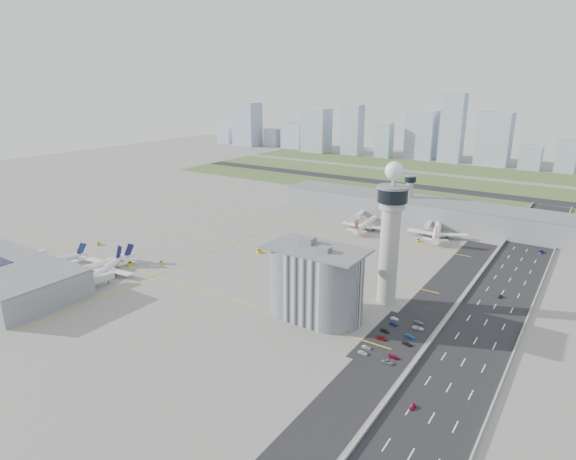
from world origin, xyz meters
The scene contains 63 objects.
ground centered at (0.00, 0.00, 0.00)m, with size 1000.00×1000.00×0.00m, color gray.
grass_strip_0 centered at (-20.00, 225.00, 0.04)m, with size 480.00×50.00×0.08m, color #415628.
grass_strip_1 centered at (-20.00, 300.00, 0.04)m, with size 480.00×60.00×0.08m, color #4D6B32.
grass_strip_2 centered at (-20.00, 380.00, 0.04)m, with size 480.00×70.00×0.08m, color #415628.
runway centered at (-20.00, 262.00, 0.06)m, with size 480.00×22.00×0.10m, color black.
highway centered at (115.00, 0.00, 0.05)m, with size 28.00×500.00×0.10m, color black.
barrier_left centered at (101.00, 0.00, 0.60)m, with size 0.60×500.00×1.20m, color #9E9E99.
barrier_right centered at (129.00, 0.00, 0.60)m, with size 0.60×500.00×1.20m, color #9E9E99.
landside_road centered at (90.00, -10.00, 0.04)m, with size 18.00×260.00×0.08m, color black.
parking_lot centered at (88.00, -22.00, 0.05)m, with size 20.00×44.00×0.10m, color black.
taxiway_line_h_0 centered at (-40.00, -30.00, 0.01)m, with size 260.00×0.60×0.01m, color yellow.
taxiway_line_h_1 centered at (-40.00, 30.00, 0.01)m, with size 260.00×0.60×0.01m, color yellow.
taxiway_line_h_2 centered at (-40.00, 90.00, 0.01)m, with size 260.00×0.60×0.01m, color yellow.
taxiway_line_v centered at (-40.00, 30.00, 0.01)m, with size 0.60×260.00×0.01m, color yellow.
control_tower centered at (72.00, 8.00, 35.04)m, with size 14.00×14.00×64.50m.
secondary_tower centered at (30.00, 150.00, 18.80)m, with size 8.60×8.60×31.90m.
admin_building centered at (51.99, -22.00, 15.30)m, with size 42.00×24.00×33.50m.
terminal_pier centered at (40.00, 148.00, 7.90)m, with size 210.00×32.00×15.80m.
near_terminal centered at (-88.07, -82.02, 6.43)m, with size 84.00×42.00×13.00m.
airplane_near_a centered at (-96.94, -51.08, 4.88)m, with size 34.89×29.65×9.77m, color white, non-canonical shape.
airplane_near_b centered at (-70.31, -40.08, 5.26)m, with size 37.57×31.94×10.52m, color white, non-canonical shape.
airplane_near_c centered at (-61.46, -45.50, 5.38)m, with size 38.42×32.66×10.76m, color white, non-canonical shape.
airplane_far_a centered at (16.03, 106.50, 5.61)m, with size 40.09×34.08×11.23m, color white, non-canonical shape.
airplane_far_b centered at (61.95, 116.69, 6.32)m, with size 45.14×38.37×12.64m, color white, non-canonical shape.
jet_bridge_near_0 centered at (-113.00, -61.00, 2.85)m, with size 14.00×3.00×5.70m, color silver, non-canonical shape.
jet_bridge_near_1 centered at (-83.00, -61.00, 2.85)m, with size 14.00×3.00×5.70m, color silver, non-canonical shape.
jet_bridge_near_2 centered at (-53.00, -61.00, 2.85)m, with size 14.00×3.00×5.70m, color silver, non-canonical shape.
jet_bridge_far_0 centered at (2.00, 132.00, 2.85)m, with size 14.00×3.00×5.70m, color silver, non-canonical shape.
jet_bridge_far_1 centered at (52.00, 132.00, 2.85)m, with size 14.00×3.00×5.70m, color silver, non-canonical shape.
tug_0 centered at (-106.88, -15.79, 0.81)m, with size 1.93×2.80×1.63m, color #FEA717, non-canonical shape.
tug_1 centered at (-63.19, -27.07, 0.89)m, with size 2.10×3.06×1.78m, color yellow, non-canonical shape.
tug_2 centered at (-49.99, -16.68, 0.82)m, with size 1.93×2.81×1.63m, color yellow, non-canonical shape.
tug_3 centered at (-16.10, 28.41, 0.89)m, with size 2.12×3.08×1.79m, color yellow, non-canonical shape.
tug_4 centered at (0.39, 110.83, 1.07)m, with size 2.53×3.68×2.14m, color yellow, non-canonical shape.
tug_5 centered at (55.25, 100.14, 0.82)m, with size 1.94×2.82×1.64m, color #D29D04, non-canonical shape.
car_lot_0 centered at (82.50, -38.99, 0.64)m, with size 1.52×3.78×1.29m, color silver.
car_lot_1 centered at (81.99, -34.77, 0.57)m, with size 1.20×3.45×1.14m, color #95969C.
car_lot_2 centered at (84.16, -25.26, 0.59)m, with size 1.95×4.23×1.17m, color maroon.
car_lot_3 centered at (82.99, -18.92, 0.55)m, with size 1.54×3.80×1.10m, color black.
car_lot_4 centered at (83.81, -11.70, 0.64)m, with size 1.52×3.77×1.29m, color navy.
car_lot_5 centered at (82.12, -6.91, 0.54)m, with size 1.15×3.30×1.09m, color white.
car_lot_6 centered at (92.58, -39.53, 0.60)m, with size 2.00×4.34×1.21m, color gray.
car_lot_7 centered at (93.22, -35.25, 0.57)m, with size 1.59×3.92×1.14m, color maroon.
car_lot_8 centered at (93.90, -23.86, 0.65)m, with size 1.54×3.83×1.30m, color black.
car_lot_9 centered at (92.79, -18.01, 0.65)m, with size 1.38×3.97×1.31m, color navy.
car_lot_10 centered at (93.24, -9.54, 0.64)m, with size 2.14×4.64×1.29m, color silver.
car_lot_11 centered at (92.03, -4.71, 0.60)m, with size 1.67×4.11×1.19m, color slate.
car_hw_0 centered at (108.64, -58.70, 0.54)m, with size 1.28×3.17×1.08m, color maroon.
car_hw_1 centered at (115.09, 41.30, 0.55)m, with size 1.15×3.31×1.09m, color black.
car_hw_2 centered at (122.80, 120.42, 0.65)m, with size 2.16×4.70×1.30m, color navy.
car_hw_4 centered at (108.18, 179.20, 0.63)m, with size 1.49×3.70×1.26m, color gray.
skyline_bldg_0 centered at (-377.77, 421.70, 13.25)m, with size 24.05×19.24×26.50m, color #9EADC1.
skyline_bldg_1 centered at (-331.22, 417.61, 32.80)m, with size 37.63×30.10×65.60m, color #9EADC1.
skyline_bldg_2 centered at (-291.25, 430.16, 13.39)m, with size 22.81×18.25×26.79m, color #9EADC1.
skyline_bldg_3 centered at (-252.58, 431.35, 18.47)m, with size 32.30×25.84×36.93m, color #9EADC1.
skyline_bldg_4 centered at (-204.47, 415.19, 30.18)m, with size 35.81×28.65×60.36m, color #9EADC1.
skyline_bldg_5 centered at (-150.11, 419.66, 33.44)m, with size 25.49×20.39×66.89m, color #9EADC1.
skyline_bldg_6 centered at (-102.68, 417.90, 22.60)m, with size 20.04×16.03×45.20m, color #9EADC1.
skyline_bldg_7 centered at (-59.44, 436.89, 30.61)m, with size 35.76×28.61×61.22m, color #9EADC1.
skyline_bldg_8 centered at (-19.42, 431.56, 41.69)m, with size 26.33×21.06×83.39m, color #9EADC1.
skyline_bldg_9 centered at (30.27, 432.32, 31.06)m, with size 36.96×29.57×62.11m, color #9EADC1.
skyline_bldg_10 centered at (73.27, 423.68, 13.87)m, with size 23.01×18.41×27.75m, color #9EADC1.
skyline_bldg_11 centered at (108.28, 423.34, 19.48)m, with size 20.22×16.18×38.97m, color #9EADC1.
Camera 1 is at (146.15, -184.61, 96.64)m, focal length 30.00 mm.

